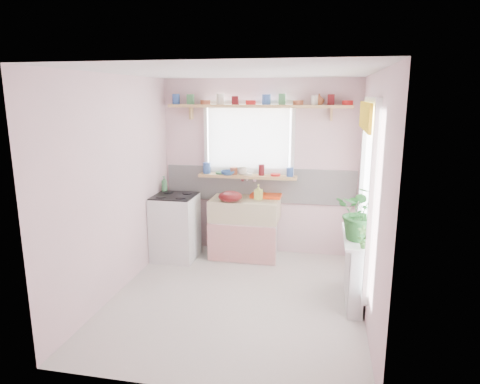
# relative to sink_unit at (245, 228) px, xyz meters

# --- Properties ---
(room) EXTENTS (3.20, 3.20, 3.20)m
(room) POSITION_rel_sink_unit_xyz_m (0.81, -0.43, 0.94)
(room) COLOR beige
(room) RESTS_ON ground
(sink_unit) EXTENTS (0.95, 0.65, 1.11)m
(sink_unit) POSITION_rel_sink_unit_xyz_m (0.00, 0.00, 0.00)
(sink_unit) COLOR white
(sink_unit) RESTS_ON ground
(cooker) EXTENTS (0.58, 0.58, 0.93)m
(cooker) POSITION_rel_sink_unit_xyz_m (-0.95, -0.24, 0.03)
(cooker) COLOR white
(cooker) RESTS_ON ground
(radiator_ledge) EXTENTS (0.22, 0.95, 0.78)m
(radiator_ledge) POSITION_rel_sink_unit_xyz_m (1.45, -1.09, -0.03)
(radiator_ledge) COLOR white
(radiator_ledge) RESTS_ON ground
(windowsill) EXTENTS (1.40, 0.22, 0.04)m
(windowsill) POSITION_rel_sink_unit_xyz_m (-0.00, 0.19, 0.71)
(windowsill) COLOR tan
(windowsill) RESTS_ON room
(pine_shelf) EXTENTS (2.52, 0.24, 0.04)m
(pine_shelf) POSITION_rel_sink_unit_xyz_m (0.15, 0.18, 1.69)
(pine_shelf) COLOR tan
(pine_shelf) RESTS_ON room
(shelf_crockery) EXTENTS (2.47, 0.11, 0.12)m
(shelf_crockery) POSITION_rel_sink_unit_xyz_m (0.11, 0.18, 1.76)
(shelf_crockery) COLOR #3359A5
(shelf_crockery) RESTS_ON pine_shelf
(sill_crockery) EXTENTS (1.35, 0.11, 0.12)m
(sill_crockery) POSITION_rel_sink_unit_xyz_m (-0.02, 0.19, 0.78)
(sill_crockery) COLOR #3359A5
(sill_crockery) RESTS_ON windowsill
(dish_tray) EXTENTS (0.44, 0.33, 0.04)m
(dish_tray) POSITION_rel_sink_unit_xyz_m (0.27, 0.21, 0.44)
(dish_tray) COLOR #FF4B16
(dish_tray) RESTS_ON sink_unit
(colander) EXTENTS (0.37, 0.37, 0.15)m
(colander) POSITION_rel_sink_unit_xyz_m (-0.17, -0.19, 0.49)
(colander) COLOR #560E10
(colander) RESTS_ON sink_unit
(jade_plant) EXTENTS (0.58, 0.51, 0.60)m
(jade_plant) POSITION_rel_sink_unit_xyz_m (1.48, -1.22, 0.64)
(jade_plant) COLOR #29662B
(jade_plant) RESTS_ON radiator_ledge
(fruit_bowl) EXTENTS (0.35, 0.35, 0.07)m
(fruit_bowl) POSITION_rel_sink_unit_xyz_m (1.48, -1.04, 0.38)
(fruit_bowl) COLOR silver
(fruit_bowl) RESTS_ON radiator_ledge
(herb_pot) EXTENTS (0.13, 0.09, 0.23)m
(herb_pot) POSITION_rel_sink_unit_xyz_m (1.48, -1.49, 0.46)
(herb_pot) COLOR #3C6D2B
(herb_pot) RESTS_ON radiator_ledge
(soap_bottle_sink) EXTENTS (0.11, 0.11, 0.21)m
(soap_bottle_sink) POSITION_rel_sink_unit_xyz_m (0.19, 0.01, 0.53)
(soap_bottle_sink) COLOR #C8D75F
(soap_bottle_sink) RESTS_ON sink_unit
(sill_cup) EXTENTS (0.18, 0.18, 0.11)m
(sill_cup) POSITION_rel_sink_unit_xyz_m (-0.07, 0.17, 0.78)
(sill_cup) COLOR beige
(sill_cup) RESTS_ON windowsill
(sill_bowl) EXTENTS (0.24, 0.24, 0.06)m
(sill_bowl) POSITION_rel_sink_unit_xyz_m (-0.28, 0.13, 0.76)
(sill_bowl) COLOR #30589C
(sill_bowl) RESTS_ON windowsill
(shelf_vase) EXTENTS (0.17, 0.17, 0.15)m
(shelf_vase) POSITION_rel_sink_unit_xyz_m (0.96, 0.24, 1.78)
(shelf_vase) COLOR #AD5D35
(shelf_vase) RESTS_ON pine_shelf
(cooker_bottle) EXTENTS (0.11, 0.11, 0.22)m
(cooker_bottle) POSITION_rel_sink_unit_xyz_m (-1.17, -0.04, 0.60)
(cooker_bottle) COLOR #3B7648
(cooker_bottle) RESTS_ON cooker
(fruit) EXTENTS (0.20, 0.14, 0.10)m
(fruit) POSITION_rel_sink_unit_xyz_m (1.49, -1.04, 0.44)
(fruit) COLOR orange
(fruit) RESTS_ON fruit_bowl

